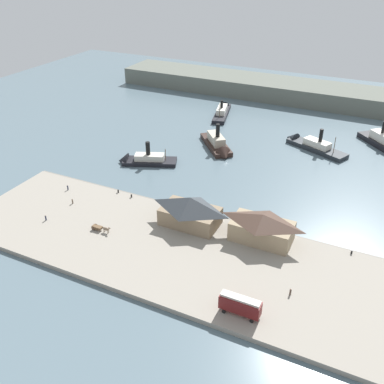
# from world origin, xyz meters

# --- Properties ---
(ground_plane) EXTENTS (320.00, 320.00, 0.00)m
(ground_plane) POSITION_xyz_m (0.00, 0.00, 0.00)
(ground_plane) COLOR slate
(quay_promenade) EXTENTS (110.00, 36.00, 1.20)m
(quay_promenade) POSITION_xyz_m (0.00, -22.00, 0.60)
(quay_promenade) COLOR gray
(quay_promenade) RESTS_ON ground
(seawall_edge) EXTENTS (110.00, 0.80, 1.00)m
(seawall_edge) POSITION_xyz_m (0.00, -3.60, 0.50)
(seawall_edge) COLOR slate
(seawall_edge) RESTS_ON ground
(ferry_shed_central_terminal) EXTENTS (15.40, 9.39, 8.15)m
(ferry_shed_central_terminal) POSITION_xyz_m (2.18, -10.47, 5.34)
(ferry_shed_central_terminal) COLOR #847056
(ferry_shed_central_terminal) RESTS_ON quay_promenade
(ferry_shed_east_terminal) EXTENTS (15.47, 8.75, 7.44)m
(ferry_shed_east_terminal) POSITION_xyz_m (21.37, -9.01, 4.98)
(ferry_shed_east_terminal) COLOR #998466
(ferry_shed_east_terminal) RESTS_ON quay_promenade
(street_tram) EXTENTS (8.46, 2.61, 4.42)m
(street_tram) POSITION_xyz_m (25.28, -35.20, 3.77)
(street_tram) COLOR maroon
(street_tram) RESTS_ON quay_promenade
(horse_cart) EXTENTS (5.67, 1.37, 1.87)m
(horse_cart) POSITION_xyz_m (-17.32, -23.53, 2.13)
(horse_cart) COLOR brown
(horse_cart) RESTS_ON quay_promenade
(pedestrian_near_west_shed) EXTENTS (0.40, 0.40, 1.60)m
(pedestrian_near_west_shed) POSITION_xyz_m (-33.70, -25.92, 1.93)
(pedestrian_near_west_shed) COLOR #33384C
(pedestrian_near_west_shed) RESTS_ON quay_promenade
(pedestrian_at_waters_edge) EXTENTS (0.40, 0.40, 1.64)m
(pedestrian_at_waters_edge) POSITION_xyz_m (33.09, -25.28, 1.95)
(pedestrian_at_waters_edge) COLOR #4C3D33
(pedestrian_at_waters_edge) RESTS_ON quay_promenade
(pedestrian_near_east_shed) EXTENTS (0.39, 0.39, 1.58)m
(pedestrian_near_east_shed) POSITION_xyz_m (-32.83, -15.92, 1.92)
(pedestrian_near_east_shed) COLOR #6B5B4C
(pedestrian_near_east_shed) RESTS_ON quay_promenade
(pedestrian_by_tram) EXTENTS (0.41, 0.41, 1.67)m
(pedestrian_by_tram) POSITION_xyz_m (-39.27, -10.24, 1.96)
(pedestrian_by_tram) COLOR #33384C
(pedestrian_by_tram) RESTS_ON quay_promenade
(mooring_post_east) EXTENTS (0.44, 0.44, 0.90)m
(mooring_post_east) POSITION_xyz_m (-24.59, -4.96, 1.65)
(mooring_post_east) COLOR black
(mooring_post_east) RESTS_ON quay_promenade
(mooring_post_center_west) EXTENTS (0.44, 0.44, 0.90)m
(mooring_post_center_west) POSITION_xyz_m (42.86, -5.05, 1.65)
(mooring_post_center_west) COLOR black
(mooring_post_center_west) RESTS_ON quay_promenade
(mooring_post_west) EXTENTS (0.44, 0.44, 0.90)m
(mooring_post_west) POSITION_xyz_m (-19.49, -5.58, 1.65)
(mooring_post_west) COLOR black
(mooring_post_west) RESTS_ON quay_promenade
(ferry_near_quay) EXTENTS (19.12, 21.10, 11.71)m
(ferry_near_quay) POSITION_xyz_m (-10.61, 39.24, 1.63)
(ferry_near_quay) COLOR black
(ferry_near_quay) RESTS_ON ground
(ferry_outer_harbor) EXTENTS (25.61, 15.71, 10.50)m
(ferry_outer_harbor) POSITION_xyz_m (19.34, 55.84, 1.29)
(ferry_outer_harbor) COLOR #23282D
(ferry_outer_harbor) RESTS_ON ground
(ferry_mid_harbor) EXTENTS (10.89, 25.37, 9.30)m
(ferry_mid_harbor) POSITION_xyz_m (-23.82, 76.02, 1.35)
(ferry_mid_harbor) COLOR black
(ferry_mid_harbor) RESTS_ON ground
(ferry_approaching_east) EXTENTS (20.85, 13.24, 10.10)m
(ferry_approaching_east) POSITION_xyz_m (-30.05, 17.33, 1.21)
(ferry_approaching_east) COLOR black
(ferry_approaching_east) RESTS_ON ground
(far_headland) EXTENTS (180.00, 24.00, 8.00)m
(far_headland) POSITION_xyz_m (0.00, 110.00, 4.00)
(far_headland) COLOR #60665B
(far_headland) RESTS_ON ground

